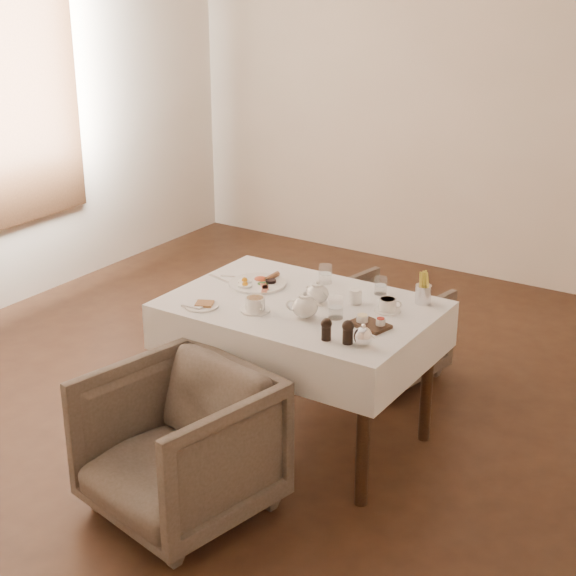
% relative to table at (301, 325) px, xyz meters
% --- Properties ---
extents(table, '(1.28, 0.88, 0.75)m').
position_rel_table_xyz_m(table, '(0.00, 0.00, 0.00)').
color(table, black).
rests_on(table, ground).
extents(armchair_near, '(0.85, 0.86, 0.67)m').
position_rel_table_xyz_m(armchair_near, '(-0.11, -0.83, -0.30)').
color(armchair_near, '#494136').
rests_on(armchair_near, ground).
extents(armchair_far, '(0.71, 0.72, 0.56)m').
position_rel_table_xyz_m(armchair_far, '(0.02, 0.86, -0.36)').
color(armchair_far, '#494136').
rests_on(armchair_far, ground).
extents(breakfast_plate, '(0.30, 0.30, 0.04)m').
position_rel_table_xyz_m(breakfast_plate, '(-0.32, 0.10, 0.13)').
color(breakfast_plate, white).
rests_on(breakfast_plate, table).
extents(side_plate, '(0.17, 0.16, 0.02)m').
position_rel_table_xyz_m(side_plate, '(-0.39, -0.30, 0.12)').
color(side_plate, white).
rests_on(side_plate, table).
extents(teapot_centre, '(0.17, 0.15, 0.12)m').
position_rel_table_xyz_m(teapot_centre, '(0.07, 0.04, 0.18)').
color(teapot_centre, white).
rests_on(teapot_centre, table).
extents(teapot_front, '(0.21, 0.19, 0.13)m').
position_rel_table_xyz_m(teapot_front, '(0.11, -0.15, 0.18)').
color(teapot_front, white).
rests_on(teapot_front, table).
extents(creamer, '(0.07, 0.07, 0.07)m').
position_rel_table_xyz_m(creamer, '(0.22, 0.14, 0.15)').
color(creamer, white).
rests_on(creamer, table).
extents(teacup_near, '(0.14, 0.14, 0.07)m').
position_rel_table_xyz_m(teacup_near, '(-0.13, -0.20, 0.15)').
color(teacup_near, white).
rests_on(teacup_near, table).
extents(teacup_far, '(0.13, 0.13, 0.06)m').
position_rel_table_xyz_m(teacup_far, '(0.40, 0.14, 0.15)').
color(teacup_far, white).
rests_on(teacup_far, table).
extents(glass_left, '(0.09, 0.09, 0.10)m').
position_rel_table_xyz_m(glass_left, '(-0.04, 0.30, 0.17)').
color(glass_left, silver).
rests_on(glass_left, table).
extents(glass_mid, '(0.09, 0.09, 0.10)m').
position_rel_table_xyz_m(glass_mid, '(0.23, -0.07, 0.17)').
color(glass_mid, silver).
rests_on(glass_mid, table).
extents(glass_right, '(0.08, 0.08, 0.09)m').
position_rel_table_xyz_m(glass_right, '(0.27, 0.32, 0.16)').
color(glass_right, silver).
rests_on(glass_right, table).
extents(condiment_board, '(0.20, 0.16, 0.05)m').
position_rel_table_xyz_m(condiment_board, '(0.41, -0.07, 0.13)').
color(condiment_board, black).
rests_on(condiment_board, table).
extents(pepper_mill_left, '(0.07, 0.07, 0.10)m').
position_rel_table_xyz_m(pepper_mill_left, '(0.32, -0.30, 0.17)').
color(pepper_mill_left, black).
rests_on(pepper_mill_left, table).
extents(pepper_mill_right, '(0.07, 0.07, 0.11)m').
position_rel_table_xyz_m(pepper_mill_right, '(0.42, -0.28, 0.17)').
color(pepper_mill_right, black).
rests_on(pepper_mill_right, table).
extents(silver_pot, '(0.12, 0.11, 0.11)m').
position_rel_table_xyz_m(silver_pot, '(0.49, -0.27, 0.17)').
color(silver_pot, white).
rests_on(silver_pot, table).
extents(fries_cup, '(0.08, 0.08, 0.17)m').
position_rel_table_xyz_m(fries_cup, '(0.50, 0.32, 0.19)').
color(fries_cup, silver).
rests_on(fries_cup, table).
extents(cutlery_fork, '(0.18, 0.08, 0.00)m').
position_rel_table_xyz_m(cutlery_fork, '(-0.47, 0.12, 0.12)').
color(cutlery_fork, silver).
rests_on(cutlery_fork, table).
extents(cutlery_knife, '(0.20, 0.07, 0.00)m').
position_rel_table_xyz_m(cutlery_knife, '(-0.52, 0.04, 0.12)').
color(cutlery_knife, silver).
rests_on(cutlery_knife, table).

